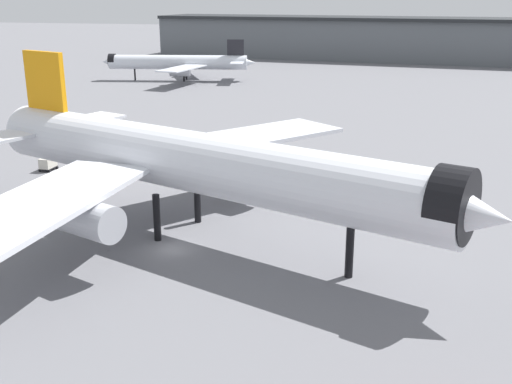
{
  "coord_description": "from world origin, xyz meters",
  "views": [
    {
      "loc": [
        22.11,
        -51.05,
        23.49
      ],
      "look_at": [
        7.99,
        1.51,
        6.03
      ],
      "focal_mm": 43.05,
      "sensor_mm": 36.0,
      "label": 1
    }
  ],
  "objects_px": {
    "airliner_far_taxiway": "(179,63)",
    "baggage_cart_trailing": "(48,164)",
    "traffic_cone_near_nose": "(474,193)",
    "airliner_near_gate": "(194,163)"
  },
  "relations": [
    {
      "from": "airliner_far_taxiway",
      "to": "baggage_cart_trailing",
      "type": "distance_m",
      "value": 96.09
    },
    {
      "from": "traffic_cone_near_nose",
      "to": "airliner_near_gate",
      "type": "bearing_deg",
      "value": -143.29
    },
    {
      "from": "airliner_near_gate",
      "to": "airliner_far_taxiway",
      "type": "xyz_separation_m",
      "value": [
        -46.63,
        112.11,
        -2.56
      ]
    },
    {
      "from": "airliner_near_gate",
      "to": "airliner_far_taxiway",
      "type": "height_order",
      "value": "airliner_near_gate"
    },
    {
      "from": "airliner_near_gate",
      "to": "airliner_far_taxiway",
      "type": "distance_m",
      "value": 121.45
    },
    {
      "from": "traffic_cone_near_nose",
      "to": "baggage_cart_trailing",
      "type": "bearing_deg",
      "value": -176.51
    },
    {
      "from": "airliner_near_gate",
      "to": "traffic_cone_near_nose",
      "type": "height_order",
      "value": "airliner_near_gate"
    },
    {
      "from": "airliner_near_gate",
      "to": "traffic_cone_near_nose",
      "type": "distance_m",
      "value": 36.36
    },
    {
      "from": "airliner_far_taxiway",
      "to": "baggage_cart_trailing",
      "type": "relative_size",
      "value": 18.48
    },
    {
      "from": "baggage_cart_trailing",
      "to": "traffic_cone_near_nose",
      "type": "bearing_deg",
      "value": -86.64
    }
  ]
}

